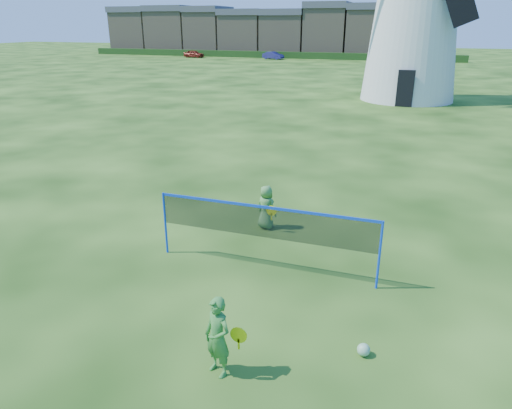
{
  "coord_description": "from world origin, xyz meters",
  "views": [
    {
      "loc": [
        3.37,
        -8.53,
        5.24
      ],
      "look_at": [
        0.2,
        0.5,
        1.5
      ],
      "focal_mm": 32.62,
      "sensor_mm": 36.0,
      "label": 1
    }
  ],
  "objects_px": {
    "player_boy": "(266,207)",
    "car_left": "(194,54)",
    "car_right": "(273,55)",
    "play_ball": "(364,350)",
    "badminton_net": "(265,223)",
    "player_girl": "(218,337)"
  },
  "relations": [
    {
      "from": "player_girl",
      "to": "car_right",
      "type": "height_order",
      "value": "player_girl"
    },
    {
      "from": "player_boy",
      "to": "play_ball",
      "type": "bearing_deg",
      "value": 146.53
    },
    {
      "from": "car_left",
      "to": "car_right",
      "type": "distance_m",
      "value": 13.27
    },
    {
      "from": "badminton_net",
      "to": "play_ball",
      "type": "relative_size",
      "value": 22.95
    },
    {
      "from": "car_left",
      "to": "car_right",
      "type": "height_order",
      "value": "car_left"
    },
    {
      "from": "player_girl",
      "to": "play_ball",
      "type": "xyz_separation_m",
      "value": [
        2.14,
        1.19,
        -0.57
      ]
    },
    {
      "from": "player_boy",
      "to": "play_ball",
      "type": "relative_size",
      "value": 5.49
    },
    {
      "from": "car_left",
      "to": "car_right",
      "type": "xyz_separation_m",
      "value": [
        13.25,
        0.7,
        -0.02
      ]
    },
    {
      "from": "badminton_net",
      "to": "play_ball",
      "type": "distance_m",
      "value": 3.53
    },
    {
      "from": "player_girl",
      "to": "play_ball",
      "type": "distance_m",
      "value": 2.51
    },
    {
      "from": "badminton_net",
      "to": "car_left",
      "type": "height_order",
      "value": "badminton_net"
    },
    {
      "from": "car_left",
      "to": "car_right",
      "type": "relative_size",
      "value": 1.0
    },
    {
      "from": "play_ball",
      "to": "car_right",
      "type": "bearing_deg",
      "value": 108.61
    },
    {
      "from": "player_girl",
      "to": "play_ball",
      "type": "height_order",
      "value": "player_girl"
    },
    {
      "from": "badminton_net",
      "to": "play_ball",
      "type": "xyz_separation_m",
      "value": [
        2.51,
        -2.26,
        -1.03
      ]
    },
    {
      "from": "player_boy",
      "to": "car_right",
      "type": "relative_size",
      "value": 0.35
    },
    {
      "from": "player_girl",
      "to": "play_ball",
      "type": "relative_size",
      "value": 6.22
    },
    {
      "from": "badminton_net",
      "to": "player_girl",
      "type": "distance_m",
      "value": 3.5
    },
    {
      "from": "play_ball",
      "to": "badminton_net",
      "type": "bearing_deg",
      "value": 138.06
    },
    {
      "from": "badminton_net",
      "to": "car_left",
      "type": "relative_size",
      "value": 1.49
    },
    {
      "from": "player_boy",
      "to": "car_left",
      "type": "relative_size",
      "value": 0.36
    },
    {
      "from": "player_girl",
      "to": "player_boy",
      "type": "xyz_separation_m",
      "value": [
        -1.06,
        5.65,
        -0.08
      ]
    }
  ]
}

